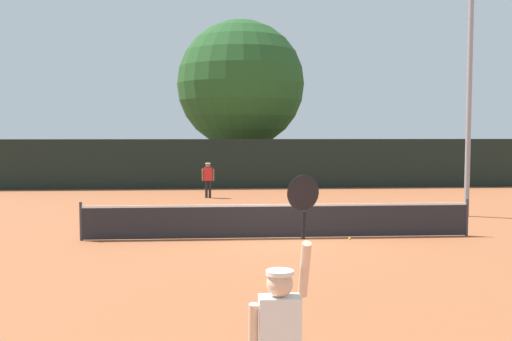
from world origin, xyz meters
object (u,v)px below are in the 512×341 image
Objects in this scene: light_pole at (470,71)px; large_tree at (241,85)px; tennis_ball at (350,238)px; parked_car_near at (202,168)px; parked_car_mid at (272,164)px; player_receiving at (208,177)px; parked_car_far at (408,167)px; player_serving at (281,333)px.

light_pole is 0.93× the size of large_tree.
parked_car_near reaches higher than tennis_ball.
large_tree is 6.86m from parked_car_mid.
parked_car_near is (-2.40, 0.18, -5.13)m from large_tree.
player_receiving is 15.65m from parked_car_far.
player_serving reaches higher than parked_car_near.
parked_car_near is (-0.51, 9.42, -0.20)m from player_receiving.
large_tree reaches higher than player_receiving.
tennis_ball is at bearing 73.54° from player_serving.
parked_car_near reaches higher than player_receiving.
player_serving is 11.06m from tennis_ball.
large_tree is (0.94, 30.40, 4.75)m from player_serving.
parked_car_near is at bearing -172.83° from parked_car_far.
parked_car_mid is (-5.08, 19.61, -4.34)m from light_pole.
parked_car_mid and parked_car_far have the same top height.
light_pole reaches higher than parked_car_mid.
parked_car_far is at bearing 1.06° from large_tree.
parked_car_mid reaches higher than tennis_ball.
tennis_ball is 0.02× the size of parked_car_near.
light_pole is (8.31, 14.72, 3.97)m from player_serving.
large_tree is 11.77m from parked_car_far.
large_tree is at bearing 96.26° from tennis_ball.
tennis_ball is 23.79m from parked_car_mid.
large_tree is 5.67m from parked_car_near.
light_pole is 2.15× the size of parked_car_mid.
parked_car_near is (-1.46, 30.58, -0.38)m from player_serving.
parked_car_near is at bearing -86.92° from player_receiving.
light_pole is at bearing -94.39° from parked_car_far.
tennis_ball is 21.75m from parked_car_far.
large_tree is at bearing 115.17° from light_pole.
parked_car_far is (8.41, 20.04, 0.74)m from tennis_ball.
parked_car_far is (12.99, 0.02, 0.00)m from parked_car_near.
player_serving is 38.14× the size of tennis_ball.
player_receiving is 0.36× the size of parked_car_near.
parked_car_mid is 0.96× the size of parked_car_far.
tennis_ball is at bearing 111.01° from player_receiving.
tennis_ball is 0.02× the size of parked_car_far.
parked_car_far is at bearing 7.45° from parked_car_near.
large_tree is at bearing -101.58° from player_receiving.
light_pole is at bearing -74.54° from parked_car_mid.
player_serving is 32.70m from parked_car_far.
parked_car_far reaches higher than player_receiving.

